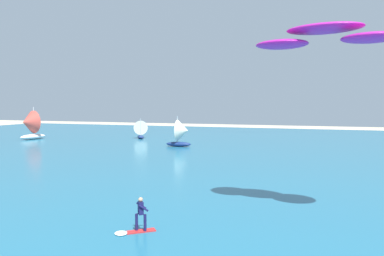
% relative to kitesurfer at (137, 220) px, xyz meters
% --- Properties ---
extents(ocean, '(160.00, 90.00, 0.10)m').
position_rel_kitesurfer_xyz_m(ocean, '(2.86, 33.02, -0.65)').
color(ocean, '#236B89').
rests_on(ocean, ground).
extents(kitesurfer, '(1.87, 1.67, 1.67)m').
position_rel_kitesurfer_xyz_m(kitesurfer, '(0.00, 0.00, 0.00)').
color(kitesurfer, red).
rests_on(kitesurfer, ocean).
extents(kite, '(7.48, 3.42, 1.09)m').
position_rel_kitesurfer_xyz_m(kite, '(8.26, 4.98, 8.99)').
color(kite, '#B21999').
extents(sailboat_trailing, '(4.30, 4.92, 5.55)m').
position_rel_kitesurfer_xyz_m(sailboat_trailing, '(-38.80, 34.82, 1.94)').
color(sailboat_trailing, white).
rests_on(sailboat_trailing, ocean).
extents(sailboat_heeled_over, '(2.98, 3.17, 3.52)m').
position_rel_kitesurfer_xyz_m(sailboat_heeled_over, '(-21.94, 43.07, 1.01)').
color(sailboat_heeled_over, navy).
rests_on(sailboat_heeled_over, ocean).
extents(sailboat_far_left, '(3.72, 3.17, 4.32)m').
position_rel_kitesurfer_xyz_m(sailboat_far_left, '(-10.46, 33.61, 1.37)').
color(sailboat_far_left, navy).
rests_on(sailboat_far_left, ocean).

